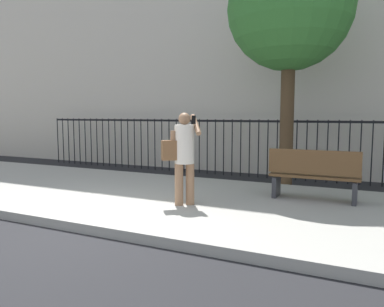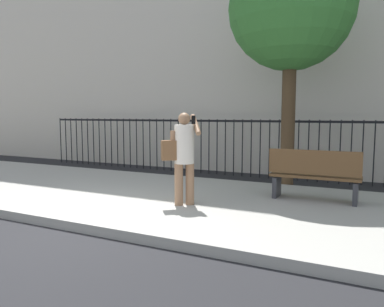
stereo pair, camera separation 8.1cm
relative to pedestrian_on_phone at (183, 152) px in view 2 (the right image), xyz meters
name	(u,v)px [view 2 (the right image)]	position (x,y,z in m)	size (l,w,h in m)	color
ground_plane	(59,229)	(-1.25, -1.67, -1.09)	(60.00, 60.00, 0.00)	black
sidewalk	(141,196)	(-1.25, 0.53, -1.01)	(28.00, 4.40, 0.15)	#9E9B93
iron_fence	(213,139)	(-1.25, 4.23, -0.07)	(12.03, 0.04, 1.60)	black
pedestrian_on_phone	(183,152)	(0.00, 0.00, 0.00)	(0.70, 0.66, 1.62)	#936B4C
street_bench	(314,174)	(2.02, 1.32, -0.44)	(1.60, 0.45, 0.95)	brown
street_tree_mid	(291,9)	(1.18, 2.88, 2.97)	(2.77, 2.77, 5.47)	#4C3823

